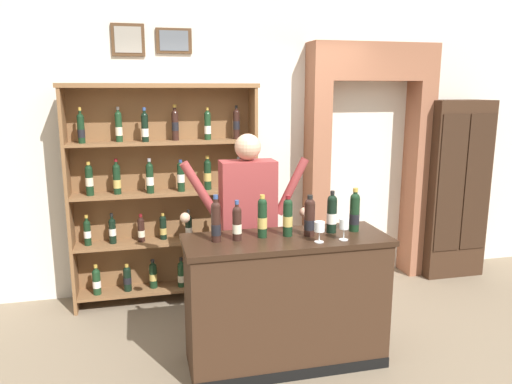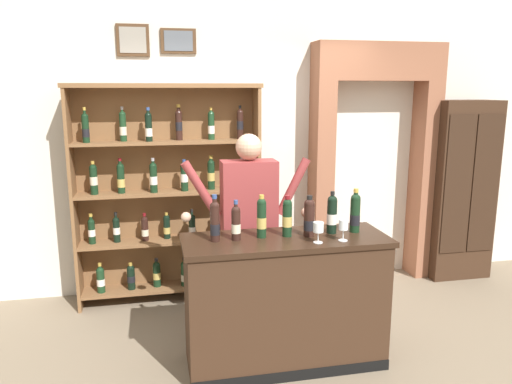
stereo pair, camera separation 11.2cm
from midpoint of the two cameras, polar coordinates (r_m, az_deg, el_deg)
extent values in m
cube|color=#7A6B56|center=(3.98, 1.75, -19.07)|extent=(14.00, 14.00, 0.02)
cube|color=silver|center=(5.08, -3.25, 8.07)|extent=(12.00, 0.16, 3.40)
cube|color=#4C331E|center=(4.91, -15.20, 16.58)|extent=(0.30, 0.02, 0.29)
cube|color=gray|center=(4.90, -15.20, 16.59)|extent=(0.24, 0.01, 0.23)
cube|color=#4C331E|center=(4.92, -10.12, 16.79)|extent=(0.33, 0.02, 0.23)
cube|color=slate|center=(4.91, -10.11, 16.81)|extent=(0.27, 0.01, 0.18)
cube|color=brown|center=(4.77, -21.39, -1.02)|extent=(0.03, 0.29, 2.08)
cube|color=brown|center=(4.83, -1.02, -0.03)|extent=(0.03, 0.29, 2.08)
cube|color=brown|center=(4.86, -11.21, -0.18)|extent=(1.73, 0.02, 2.08)
cube|color=brown|center=(5.00, -10.71, -10.77)|extent=(1.67, 0.28, 0.03)
cylinder|color=#19381E|center=(4.95, -18.51, -10.00)|extent=(0.07, 0.07, 0.21)
sphere|color=#19381E|center=(4.91, -18.60, -8.81)|extent=(0.07, 0.07, 0.07)
cylinder|color=#19381E|center=(4.90, -18.62, -8.44)|extent=(0.03, 0.03, 0.08)
cylinder|color=#B79338|center=(4.89, -18.65, -8.12)|extent=(0.03, 0.03, 0.03)
cylinder|color=silver|center=(4.95, -18.51, -10.03)|extent=(0.08, 0.08, 0.07)
cylinder|color=black|center=(4.95, -15.24, -9.84)|extent=(0.07, 0.07, 0.20)
sphere|color=black|center=(4.91, -15.31, -8.70)|extent=(0.07, 0.07, 0.07)
cylinder|color=black|center=(4.90, -15.32, -8.43)|extent=(0.03, 0.03, 0.06)
cylinder|color=#B79338|center=(4.89, -15.34, -8.21)|extent=(0.03, 0.03, 0.03)
cylinder|color=black|center=(4.94, -15.24, -9.80)|extent=(0.08, 0.08, 0.06)
cylinder|color=black|center=(4.96, -12.40, -9.59)|extent=(0.07, 0.07, 0.21)
sphere|color=black|center=(4.92, -12.46, -8.41)|extent=(0.07, 0.07, 0.07)
cylinder|color=black|center=(4.91, -12.47, -8.06)|extent=(0.03, 0.03, 0.08)
cylinder|color=black|center=(4.90, -12.49, -7.75)|extent=(0.03, 0.03, 0.03)
cylinder|color=tan|center=(4.96, -12.40, -9.54)|extent=(0.08, 0.08, 0.07)
cylinder|color=#19381E|center=(4.93, -9.24, -9.57)|extent=(0.07, 0.07, 0.21)
sphere|color=#19381E|center=(4.90, -9.28, -8.37)|extent=(0.07, 0.07, 0.07)
cylinder|color=#19381E|center=(4.88, -9.29, -7.99)|extent=(0.03, 0.03, 0.08)
cylinder|color=black|center=(4.87, -9.31, -7.65)|extent=(0.04, 0.04, 0.03)
cylinder|color=beige|center=(4.94, -9.23, -9.80)|extent=(0.08, 0.08, 0.07)
cylinder|color=#19381E|center=(5.02, -5.66, -9.11)|extent=(0.07, 0.07, 0.20)
sphere|color=#19381E|center=(4.98, -5.68, -7.96)|extent=(0.07, 0.07, 0.07)
cylinder|color=#19381E|center=(4.98, -5.69, -7.70)|extent=(0.03, 0.03, 0.06)
cylinder|color=maroon|center=(4.97, -5.69, -7.48)|extent=(0.04, 0.04, 0.03)
cylinder|color=black|center=(5.03, -5.65, -9.32)|extent=(0.08, 0.08, 0.06)
cylinder|color=black|center=(5.06, -2.66, -8.89)|extent=(0.07, 0.07, 0.20)
sphere|color=black|center=(5.02, -2.67, -7.74)|extent=(0.07, 0.07, 0.07)
cylinder|color=black|center=(5.01, -2.67, -7.42)|extent=(0.03, 0.03, 0.07)
cylinder|color=#99999E|center=(5.01, -2.68, -7.14)|extent=(0.04, 0.04, 0.03)
cylinder|color=silver|center=(5.06, -2.66, -8.82)|extent=(0.08, 0.08, 0.06)
cube|color=brown|center=(4.84, -10.93, -5.59)|extent=(1.67, 0.28, 0.02)
cylinder|color=black|center=(4.84, -19.49, -4.66)|extent=(0.06, 0.06, 0.20)
sphere|color=black|center=(4.81, -19.58, -3.45)|extent=(0.06, 0.06, 0.06)
cylinder|color=black|center=(4.80, -19.61, -3.04)|extent=(0.03, 0.03, 0.08)
cylinder|color=#B79338|center=(4.80, -19.63, -2.67)|extent=(0.03, 0.03, 0.03)
cylinder|color=silver|center=(4.84, -19.49, -4.61)|extent=(0.07, 0.07, 0.06)
cylinder|color=black|center=(4.82, -16.85, -4.52)|extent=(0.06, 0.06, 0.20)
sphere|color=black|center=(4.80, -16.93, -3.29)|extent=(0.06, 0.06, 0.06)
cylinder|color=black|center=(4.79, -16.95, -2.88)|extent=(0.03, 0.03, 0.08)
cylinder|color=black|center=(4.78, -16.97, -2.53)|extent=(0.03, 0.03, 0.03)
cylinder|color=silver|center=(4.82, -16.86, -4.43)|extent=(0.07, 0.07, 0.07)
cylinder|color=black|center=(4.81, -13.74, -4.43)|extent=(0.06, 0.06, 0.20)
sphere|color=black|center=(4.78, -13.81, -3.24)|extent=(0.06, 0.06, 0.06)
cylinder|color=black|center=(4.78, -13.82, -2.92)|extent=(0.03, 0.03, 0.07)
cylinder|color=maroon|center=(4.77, -13.84, -2.65)|extent=(0.03, 0.03, 0.03)
cylinder|color=beige|center=(4.82, -13.73, -4.67)|extent=(0.07, 0.07, 0.06)
cylinder|color=black|center=(4.84, -11.30, -4.22)|extent=(0.06, 0.06, 0.20)
sphere|color=black|center=(4.81, -11.35, -3.03)|extent=(0.06, 0.06, 0.06)
cylinder|color=black|center=(4.80, -11.36, -2.78)|extent=(0.03, 0.03, 0.06)
cylinder|color=#B79338|center=(4.80, -11.37, -2.57)|extent=(0.03, 0.03, 0.03)
cylinder|color=tan|center=(4.84, -11.29, -4.44)|extent=(0.07, 0.07, 0.06)
cylinder|color=black|center=(4.82, -8.43, -4.18)|extent=(0.06, 0.06, 0.20)
sphere|color=black|center=(4.79, -8.46, -2.99)|extent=(0.06, 0.06, 0.06)
cylinder|color=black|center=(4.78, -8.48, -2.57)|extent=(0.02, 0.02, 0.08)
cylinder|color=black|center=(4.77, -8.49, -2.20)|extent=(0.03, 0.03, 0.03)
cylinder|color=silver|center=(4.82, -8.42, -4.41)|extent=(0.07, 0.07, 0.06)
cylinder|color=black|center=(4.83, -5.43, -4.11)|extent=(0.06, 0.06, 0.19)
sphere|color=black|center=(4.80, -5.45, -2.95)|extent=(0.06, 0.06, 0.06)
cylinder|color=black|center=(4.79, -5.46, -2.54)|extent=(0.03, 0.03, 0.08)
cylinder|color=navy|center=(4.79, -5.47, -2.18)|extent=(0.03, 0.03, 0.03)
cylinder|color=black|center=(4.84, -5.42, -4.42)|extent=(0.07, 0.07, 0.06)
cylinder|color=black|center=(4.86, -2.69, -3.84)|extent=(0.06, 0.06, 0.21)
sphere|color=black|center=(4.84, -2.70, -2.58)|extent=(0.06, 0.06, 0.06)
cylinder|color=black|center=(4.83, -2.70, -2.29)|extent=(0.03, 0.03, 0.06)
cylinder|color=black|center=(4.82, -2.70, -2.04)|extent=(0.03, 0.03, 0.03)
cylinder|color=black|center=(4.87, -2.68, -4.14)|extent=(0.07, 0.07, 0.07)
cube|color=brown|center=(4.72, -11.15, -0.10)|extent=(1.67, 0.28, 0.02)
cylinder|color=black|center=(4.70, -19.30, 1.04)|extent=(0.07, 0.07, 0.24)
sphere|color=black|center=(4.68, -19.40, 2.54)|extent=(0.07, 0.07, 0.07)
cylinder|color=black|center=(4.68, -19.43, 2.86)|extent=(0.03, 0.03, 0.07)
cylinder|color=#B79338|center=(4.68, -19.45, 3.13)|extent=(0.03, 0.03, 0.03)
cylinder|color=beige|center=(4.70, -19.31, 1.13)|extent=(0.07, 0.07, 0.08)
cylinder|color=black|center=(4.69, -16.40, 1.21)|extent=(0.07, 0.07, 0.24)
sphere|color=black|center=(4.67, -16.49, 2.73)|extent=(0.07, 0.07, 0.07)
cylinder|color=black|center=(4.66, -16.51, 3.16)|extent=(0.03, 0.03, 0.08)
cylinder|color=maroon|center=(4.66, -16.54, 3.54)|extent=(0.03, 0.03, 0.03)
cylinder|color=tan|center=(4.69, -16.38, 0.91)|extent=(0.07, 0.07, 0.08)
cylinder|color=black|center=(4.65, -12.81, 1.33)|extent=(0.07, 0.07, 0.24)
sphere|color=black|center=(4.63, -12.88, 2.86)|extent=(0.07, 0.07, 0.07)
cylinder|color=black|center=(4.63, -12.90, 3.27)|extent=(0.03, 0.03, 0.08)
cylinder|color=#99999E|center=(4.63, -12.91, 3.62)|extent=(0.03, 0.03, 0.03)
cylinder|color=silver|center=(4.66, -12.80, 1.25)|extent=(0.07, 0.07, 0.08)
cylinder|color=black|center=(4.68, -9.33, 1.51)|extent=(0.07, 0.07, 0.24)
sphere|color=black|center=(4.66, -9.38, 3.02)|extent=(0.07, 0.07, 0.07)
cylinder|color=black|center=(4.66, -9.39, 3.29)|extent=(0.03, 0.03, 0.06)
cylinder|color=navy|center=(4.65, -9.40, 3.51)|extent=(0.03, 0.03, 0.03)
cylinder|color=silver|center=(4.68, -9.33, 1.58)|extent=(0.07, 0.07, 0.08)
cylinder|color=black|center=(4.73, -6.27, 1.75)|extent=(0.07, 0.07, 0.24)
sphere|color=black|center=(4.71, -6.31, 3.29)|extent=(0.07, 0.07, 0.07)
cylinder|color=black|center=(4.71, -6.31, 3.67)|extent=(0.03, 0.03, 0.08)
cylinder|color=#B79338|center=(4.70, -6.32, 4.01)|extent=(0.04, 0.04, 0.03)
cylinder|color=tan|center=(4.73, -6.27, 1.75)|extent=(0.07, 0.07, 0.08)
cylinder|color=black|center=(4.81, -2.69, 1.94)|extent=(0.07, 0.07, 0.24)
sphere|color=black|center=(4.79, -2.71, 3.42)|extent=(0.07, 0.07, 0.07)
cylinder|color=black|center=(4.78, -2.71, 3.69)|extent=(0.03, 0.03, 0.06)
cylinder|color=#99999E|center=(4.78, -2.71, 3.90)|extent=(0.03, 0.03, 0.03)
cylinder|color=tan|center=(4.81, -2.69, 1.79)|extent=(0.07, 0.07, 0.08)
cube|color=brown|center=(4.65, -11.38, 5.62)|extent=(1.67, 0.28, 0.02)
cylinder|color=black|center=(4.64, -20.18, 6.67)|extent=(0.06, 0.06, 0.22)
sphere|color=black|center=(4.63, -20.28, 8.11)|extent=(0.06, 0.06, 0.06)
cylinder|color=black|center=(4.63, -20.31, 8.57)|extent=(0.02, 0.02, 0.08)
cylinder|color=#B79338|center=(4.63, -20.34, 8.97)|extent=(0.03, 0.03, 0.03)
cylinder|color=black|center=(4.64, -20.15, 6.35)|extent=(0.06, 0.06, 0.07)
cylinder|color=#19381E|center=(4.67, -16.21, 7.03)|extent=(0.06, 0.06, 0.24)
sphere|color=#19381E|center=(4.66, -16.29, 8.55)|extent=(0.06, 0.06, 0.06)
cylinder|color=#19381E|center=(4.66, -16.32, 8.93)|extent=(0.03, 0.03, 0.07)
cylinder|color=#99999E|center=(4.66, -16.34, 9.24)|extent=(0.03, 0.03, 0.03)
cylinder|color=beige|center=(4.67, -16.19, 6.74)|extent=(0.06, 0.06, 0.08)
cylinder|color=black|center=(4.61, -13.37, 7.06)|extent=(0.06, 0.06, 0.23)
sphere|color=black|center=(4.60, -13.44, 8.55)|extent=(0.06, 0.06, 0.06)
cylinder|color=black|center=(4.60, -13.46, 8.95)|extent=(0.03, 0.03, 0.08)
cylinder|color=navy|center=(4.60, -13.48, 9.30)|extent=(0.03, 0.03, 0.03)
cylinder|color=silver|center=(4.61, -13.35, 6.68)|extent=(0.06, 0.06, 0.07)
cylinder|color=black|center=(4.67, -9.98, 7.36)|extent=(0.06, 0.06, 0.24)
sphere|color=black|center=(4.67, -10.04, 8.91)|extent=(0.06, 0.06, 0.06)
cylinder|color=black|center=(4.67, -10.05, 9.35)|extent=(0.03, 0.03, 0.08)
cylinder|color=#B79338|center=(4.66, -10.07, 9.74)|extent=(0.03, 0.03, 0.03)
cylinder|color=black|center=(4.67, -9.98, 7.45)|extent=(0.06, 0.06, 0.08)
cylinder|color=#19381E|center=(4.70, -6.29, 7.42)|extent=(0.06, 0.06, 0.23)
sphere|color=#19381E|center=(4.69, -6.32, 8.89)|extent=(0.06, 0.06, 0.06)
cylinder|color=#19381E|center=(4.69, -6.33, 9.24)|extent=(0.02, 0.02, 0.07)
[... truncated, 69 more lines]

